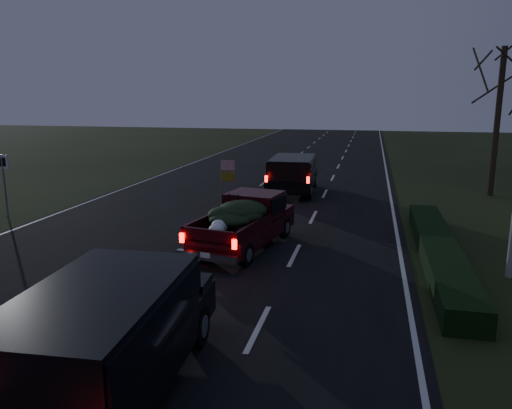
% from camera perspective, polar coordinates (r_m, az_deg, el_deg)
% --- Properties ---
extents(ground, '(120.00, 120.00, 0.00)m').
position_cam_1_polar(ground, '(14.01, -12.07, -7.83)').
color(ground, black).
rests_on(ground, ground).
extents(road_asphalt, '(14.00, 120.00, 0.02)m').
position_cam_1_polar(road_asphalt, '(14.01, -12.07, -7.79)').
color(road_asphalt, black).
rests_on(road_asphalt, ground).
extents(hedge_row, '(1.00, 10.00, 0.60)m').
position_cam_1_polar(hedge_row, '(15.67, 20.13, -5.00)').
color(hedge_row, black).
rests_on(hedge_row, ground).
extents(route_sign, '(0.55, 0.08, 2.50)m').
position_cam_1_polar(route_sign, '(22.28, -26.89, 2.99)').
color(route_sign, gray).
rests_on(route_sign, ground).
extents(bare_tree_far, '(3.60, 3.60, 7.00)m').
position_cam_1_polar(bare_tree_far, '(26.52, 26.20, 12.11)').
color(bare_tree_far, black).
rests_on(bare_tree_far, ground).
extents(pickup_truck, '(2.57, 4.95, 2.47)m').
position_cam_1_polar(pickup_truck, '(15.89, -1.34, -1.64)').
color(pickup_truck, '#3F080F').
rests_on(pickup_truck, ground).
extents(lead_suv, '(2.35, 5.16, 1.46)m').
position_cam_1_polar(lead_suv, '(24.94, 4.21, 3.86)').
color(lead_suv, black).
rests_on(lead_suv, ground).
extents(rear_suv, '(2.69, 5.44, 1.53)m').
position_cam_1_polar(rear_suv, '(8.44, -17.08, -13.56)').
color(rear_suv, black).
rests_on(rear_suv, ground).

